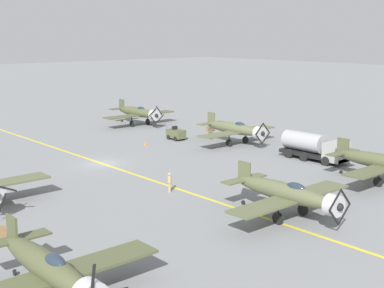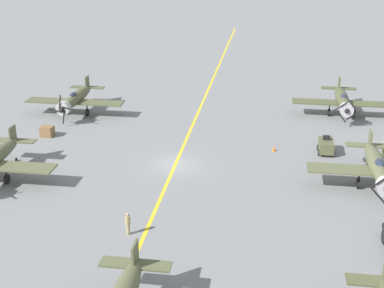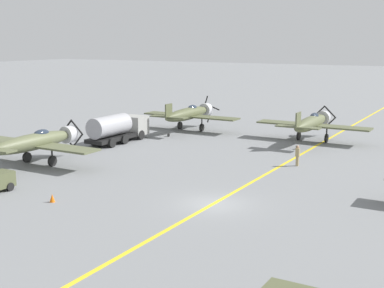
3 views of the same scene
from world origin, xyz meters
TOP-DOWN VIEW (x-y plane):
  - ground_plane at (0.00, 0.00)m, footprint 400.00×400.00m
  - taxiway_stripe at (0.00, 0.00)m, footprint 0.30×160.00m
  - airplane_near_right at (14.77, -13.45)m, footprint 12.00×9.98m
  - airplane_mid_left at (-18.28, 2.26)m, footprint 12.00×9.98m
  - airplane_near_left at (-17.51, -17.73)m, footprint 12.00×9.98m
  - tow_tractor at (-14.63, -5.19)m, footprint 1.57×2.60m
  - ground_crew_walking at (-20.08, -4.53)m, footprint 0.40×0.40m
  - ground_crew_inspecting at (1.20, 13.09)m, footprint 0.39×0.39m
  - supply_crate_mid_lane at (15.32, -5.64)m, footprint 1.40×1.20m
  - traffic_cone at (-9.43, -4.95)m, footprint 0.36×0.36m

SIDE VIEW (x-z plane):
  - ground_plane at x=0.00m, z-range 0.00..0.00m
  - taxiway_stripe at x=0.00m, z-range 0.00..0.01m
  - traffic_cone at x=-9.43m, z-range 0.00..0.55m
  - supply_crate_mid_lane at x=15.32m, z-range 0.00..1.11m
  - tow_tractor at x=-14.63m, z-range -0.11..1.69m
  - ground_crew_inspecting at x=1.20m, z-range 0.08..1.85m
  - ground_crew_walking at x=-20.08m, z-range 0.08..1.92m
  - airplane_near_right at x=14.77m, z-range 0.12..3.90m
  - airplane_mid_left at x=-18.28m, z-range 0.19..3.84m
  - airplane_near_left at x=-17.51m, z-range 0.19..3.84m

